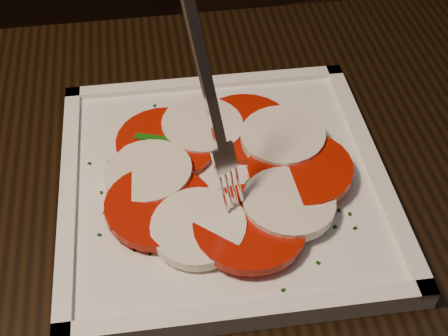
# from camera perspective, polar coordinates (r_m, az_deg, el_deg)

# --- Properties ---
(table) EXTENTS (1.29, 0.94, 0.75)m
(table) POSITION_cam_1_polar(r_m,az_deg,el_deg) (0.61, 1.59, -14.51)
(table) COLOR black
(table) RESTS_ON ground
(chair) EXTENTS (0.53, 0.53, 0.93)m
(chair) POSITION_cam_1_polar(r_m,az_deg,el_deg) (1.28, 6.41, 15.05)
(chair) COLOR black
(chair) RESTS_ON ground
(plate) EXTENTS (0.33, 0.33, 0.01)m
(plate) POSITION_cam_1_polar(r_m,az_deg,el_deg) (0.58, -0.00, -1.55)
(plate) COLOR white
(plate) RESTS_ON table
(caprese_salad) EXTENTS (0.25, 0.24, 0.02)m
(caprese_salad) POSITION_cam_1_polar(r_m,az_deg,el_deg) (0.57, 0.01, -0.38)
(caprese_salad) COLOR #B80F04
(caprese_salad) RESTS_ON plate
(fork) EXTENTS (0.06, 0.06, 0.18)m
(fork) POSITION_cam_1_polar(r_m,az_deg,el_deg) (0.48, -1.68, 6.15)
(fork) COLOR white
(fork) RESTS_ON caprese_salad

